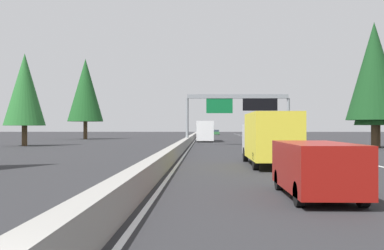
# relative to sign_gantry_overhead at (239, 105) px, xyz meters

# --- Properties ---
(ground_plane) EXTENTS (320.00, 320.00, 0.00)m
(ground_plane) POSITION_rel_sign_gantry_overhead_xyz_m (6.44, 6.04, -4.93)
(ground_plane) COLOR #262628
(median_barrier) EXTENTS (180.00, 0.56, 0.90)m
(median_barrier) POSITION_rel_sign_gantry_overhead_xyz_m (26.44, 6.34, -4.48)
(median_barrier) COLOR gray
(median_barrier) RESTS_ON ground
(shoulder_stripe_right) EXTENTS (160.00, 0.16, 0.01)m
(shoulder_stripe_right) POSITION_rel_sign_gantry_overhead_xyz_m (16.44, -5.48, -4.92)
(shoulder_stripe_right) COLOR silver
(shoulder_stripe_right) RESTS_ON ground
(shoulder_stripe_median) EXTENTS (160.00, 0.16, 0.01)m
(shoulder_stripe_median) POSITION_rel_sign_gantry_overhead_xyz_m (16.44, 5.79, -4.92)
(shoulder_stripe_median) COLOR silver
(shoulder_stripe_median) RESTS_ON ground
(sign_gantry_overhead) EXTENTS (0.50, 12.68, 6.19)m
(sign_gantry_overhead) POSITION_rel_sign_gantry_overhead_xyz_m (0.00, 0.00, 0.00)
(sign_gantry_overhead) COLOR gray
(sign_gantry_overhead) RESTS_ON ground
(minivan_mid_right) EXTENTS (5.00, 1.95, 1.69)m
(minivan_mid_right) POSITION_rel_sign_gantry_overhead_xyz_m (-41.85, 0.79, -3.98)
(minivan_mid_right) COLOR maroon
(minivan_mid_right) RESTS_ON ground
(box_truck_distant_a) EXTENTS (8.50, 2.40, 2.95)m
(box_truck_distant_a) POSITION_rel_sign_gantry_overhead_xyz_m (-30.13, 0.58, -3.32)
(box_truck_distant_a) COLOR gold
(box_truck_distant_a) RESTS_ON ground
(bus_mid_center) EXTENTS (11.50, 2.55, 3.10)m
(bus_mid_center) POSITION_rel_sign_gantry_overhead_xyz_m (15.23, 4.13, -3.21)
(bus_mid_center) COLOR white
(bus_mid_center) RESTS_ON ground
(sedan_near_center) EXTENTS (4.40, 1.80, 1.47)m
(sedan_near_center) POSITION_rel_sign_gantry_overhead_xyz_m (76.32, 0.85, -4.24)
(sedan_near_center) COLOR #2D6B38
(sedan_near_center) RESTS_ON ground
(sedan_far_center) EXTENTS (4.40, 1.80, 1.47)m
(sedan_far_center) POSITION_rel_sign_gantry_overhead_xyz_m (56.29, 4.33, -4.24)
(sedan_far_center) COLOR black
(sedan_far_center) RESTS_ON ground
(conifer_right_near) EXTENTS (5.90, 5.90, 13.40)m
(conifer_right_near) POSITION_rel_sign_gantry_overhead_xyz_m (-6.79, -13.84, 3.22)
(conifer_right_near) COLOR #4C3823
(conifer_right_near) RESTS_ON ground
(conifer_right_mid) EXTENTS (4.82, 4.82, 10.94)m
(conifer_right_mid) POSITION_rel_sign_gantry_overhead_xyz_m (-6.32, -14.33, 1.72)
(conifer_right_mid) COLOR #4C3823
(conifer_right_mid) RESTS_ON ground
(conifer_left_near) EXTENTS (4.76, 4.76, 10.81)m
(conifer_left_near) POSITION_rel_sign_gantry_overhead_xyz_m (-3.16, 25.18, 1.64)
(conifer_left_near) COLOR #4C3823
(conifer_left_near) RESTS_ON ground
(conifer_left_mid) EXTENTS (6.52, 6.52, 14.82)m
(conifer_left_mid) POSITION_rel_sign_gantry_overhead_xyz_m (27.91, 26.14, 4.09)
(conifer_left_mid) COLOR #4C3823
(conifer_left_mid) RESTS_ON ground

